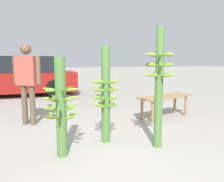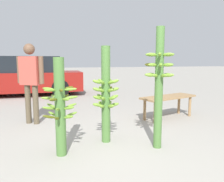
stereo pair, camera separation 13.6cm
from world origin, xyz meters
The scene contains 7 objects.
ground_plane centered at (0.00, 0.00, 0.00)m, with size 80.00×80.00×0.00m, color #9E998E.
banana_stalk_left centered at (-0.74, 0.25, 0.67)m, with size 0.48×0.48×1.32m.
banana_stalk_center centered at (-0.02, 0.54, 0.75)m, with size 0.42×0.42×1.49m.
banana_stalk_right centered at (0.63, 0.08, 0.95)m, with size 0.42×0.42×1.74m.
vendor_person centered at (-1.17, 1.98, 0.96)m, with size 0.55×0.41×1.61m.
market_bench centered at (1.70, 1.49, 0.42)m, with size 1.40×0.77×0.50m.
parked_car centered at (-1.57, 6.10, 0.69)m, with size 4.37×1.91×1.43m.
Camera 1 is at (-1.09, -2.61, 1.27)m, focal length 35.00 mm.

